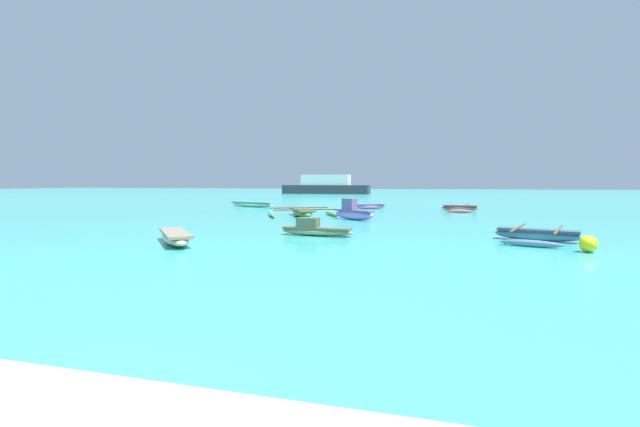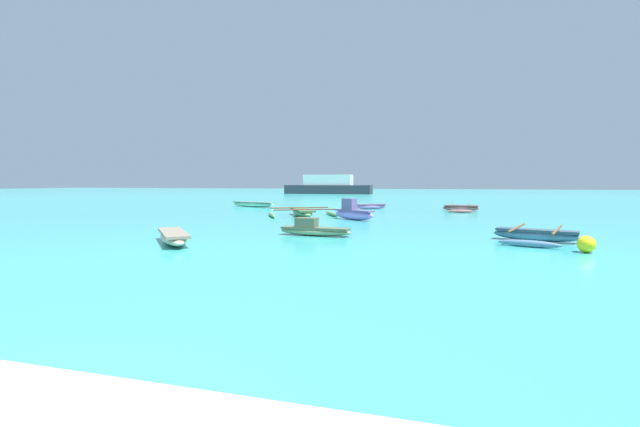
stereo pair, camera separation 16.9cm
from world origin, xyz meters
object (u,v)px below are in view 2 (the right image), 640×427
object	(u,v)px
moored_boat_0	(173,237)
moored_boat_2	(302,212)
moored_boat_4	(353,212)
distant_ferry	(328,186)
moored_boat_5	(314,229)
moored_boat_3	(253,204)
moored_boat_1	(371,206)
mooring_buoy_0	(586,244)
moored_boat_7	(461,208)
moored_boat_6	(536,235)

from	to	relation	value
moored_boat_0	moored_boat_2	world-z (taller)	moored_boat_2
moored_boat_4	distant_ferry	world-z (taller)	distant_ferry
moored_boat_5	distant_ferry	world-z (taller)	distant_ferry
moored_boat_0	moored_boat_5	world-z (taller)	moored_boat_5
distant_ferry	moored_boat_3	bearing A→B (deg)	-83.93
moored_boat_1	moored_boat_3	size ratio (longest dim) A/B	0.54
mooring_buoy_0	moored_boat_4	bearing A→B (deg)	134.18
moored_boat_5	mooring_buoy_0	size ratio (longest dim) A/B	5.90
moored_boat_2	moored_boat_7	size ratio (longest dim) A/B	1.22
moored_boat_2	moored_boat_5	world-z (taller)	moored_boat_5
moored_boat_1	distant_ferry	bearing A→B (deg)	80.23
moored_boat_1	mooring_buoy_0	size ratio (longest dim) A/B	4.92
moored_boat_5	distant_ferry	size ratio (longest dim) A/B	0.19
moored_boat_3	moored_boat_7	distance (m)	14.71
moored_boat_5	moored_boat_7	bearing A→B (deg)	74.41
moored_boat_1	moored_boat_2	distance (m)	7.68
moored_boat_2	mooring_buoy_0	bearing A→B (deg)	21.21
moored_boat_4	mooring_buoy_0	world-z (taller)	moored_boat_4
moored_boat_1	moored_boat_5	size ratio (longest dim) A/B	0.83
moored_boat_1	distant_ferry	xyz separation A→B (m)	(-12.79, 37.31, 1.05)
moored_boat_0	moored_boat_7	bearing A→B (deg)	112.35
moored_boat_5	moored_boat_2	bearing A→B (deg)	115.64
moored_boat_0	moored_boat_5	bearing A→B (deg)	88.92
distant_ferry	moored_boat_4	bearing A→B (deg)	-73.89
moored_boat_1	moored_boat_5	distance (m)	15.17
moored_boat_3	moored_boat_4	world-z (taller)	moored_boat_4
moored_boat_6	moored_boat_2	bearing A→B (deg)	161.65
moored_boat_6	mooring_buoy_0	world-z (taller)	mooring_buoy_0
moored_boat_5	moored_boat_7	xyz separation A→B (m)	(5.43, 14.60, -0.01)
moored_boat_0	moored_boat_3	world-z (taller)	moored_boat_3
moored_boat_2	moored_boat_1	bearing A→B (deg)	132.49
moored_boat_4	moored_boat_6	bearing A→B (deg)	-8.50
moored_boat_6	moored_boat_4	bearing A→B (deg)	157.47
moored_boat_3	moored_boat_0	bearing A→B (deg)	-54.36
moored_boat_1	moored_boat_2	world-z (taller)	moored_boat_2
moored_boat_1	moored_boat_7	world-z (taller)	moored_boat_7
moored_boat_5	mooring_buoy_0	bearing A→B (deg)	-5.97
moored_boat_5	moored_boat_6	bearing A→B (deg)	9.25
moored_boat_0	moored_boat_1	bearing A→B (deg)	129.71
moored_boat_4	moored_boat_5	bearing A→B (deg)	-58.60
moored_boat_3	moored_boat_7	size ratio (longest dim) A/B	1.11
moored_boat_0	moored_boat_7	size ratio (longest dim) A/B	0.75
moored_boat_5	mooring_buoy_0	xyz separation A→B (m)	(7.82, -1.49, 0.01)
moored_boat_5	moored_boat_6	distance (m)	7.06
moored_boat_0	moored_boat_7	world-z (taller)	moored_boat_7
moored_boat_2	moored_boat_5	distance (m)	8.48
moored_boat_5	mooring_buoy_0	world-z (taller)	moored_boat_5
moored_boat_2	moored_boat_5	size ratio (longest dim) A/B	1.69
moored_boat_7	mooring_buoy_0	world-z (taller)	mooring_buoy_0
mooring_buoy_0	moored_boat_7	bearing A→B (deg)	98.48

